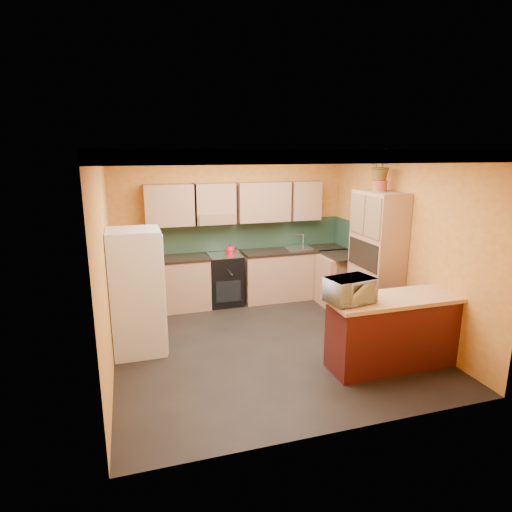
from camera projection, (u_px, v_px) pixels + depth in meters
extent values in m
plane|color=black|center=(267.00, 343.00, 6.14)|extent=(4.20, 4.20, 0.00)
cube|color=white|center=(269.00, 150.00, 5.50)|extent=(4.20, 4.20, 0.04)
cube|color=gold|center=(232.00, 227.00, 7.77)|extent=(4.20, 0.04, 2.70)
cube|color=gold|center=(341.00, 303.00, 3.87)|extent=(4.20, 0.04, 2.70)
cube|color=gold|center=(105.00, 263.00, 5.23)|extent=(0.04, 4.20, 2.70)
cube|color=gold|center=(401.00, 243.00, 6.41)|extent=(0.04, 4.20, 2.70)
cube|color=#1E372A|center=(245.00, 235.00, 7.87)|extent=(3.70, 0.02, 0.53)
cube|color=#1E372A|center=(353.00, 236.00, 7.75)|extent=(0.02, 1.40, 0.53)
cube|color=#A78058|center=(239.00, 203.00, 7.53)|extent=(3.10, 0.34, 0.70)
cylinder|color=white|center=(255.00, 153.00, 6.07)|extent=(0.26, 0.26, 0.06)
cube|color=#A78058|center=(258.00, 277.00, 7.83)|extent=(3.65, 0.60, 0.88)
cube|color=black|center=(258.00, 253.00, 7.72)|extent=(3.65, 0.62, 0.04)
cube|color=black|center=(225.00, 279.00, 7.65)|extent=(0.58, 0.58, 0.91)
cube|color=silver|center=(298.00, 248.00, 7.93)|extent=(0.48, 0.40, 0.03)
cube|color=#A78058|center=(342.00, 280.00, 7.64)|extent=(0.60, 0.80, 0.88)
cube|color=black|center=(344.00, 255.00, 7.53)|extent=(0.62, 0.80, 0.04)
cube|color=silver|center=(137.00, 292.00, 5.73)|extent=(0.68, 0.66, 1.70)
cube|color=#A78058|center=(376.00, 260.00, 6.62)|extent=(0.48, 0.90, 2.10)
cylinder|color=#A14527|center=(380.00, 186.00, 6.40)|extent=(0.22, 0.22, 0.16)
imported|color=#A78058|center=(381.00, 165.00, 6.33)|extent=(0.42, 0.37, 0.46)
cube|color=#4B1211|center=(398.00, 333.00, 5.43)|extent=(1.80, 0.55, 0.88)
cube|color=tan|center=(401.00, 298.00, 5.32)|extent=(1.90, 0.65, 0.05)
imported|color=silver|center=(350.00, 290.00, 5.07)|extent=(0.61, 0.47, 0.30)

